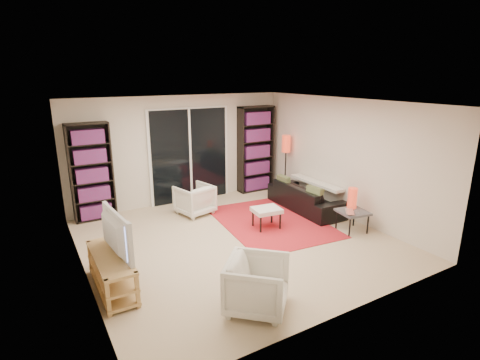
# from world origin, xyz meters

# --- Properties ---
(floor) EXTENTS (5.00, 5.00, 0.00)m
(floor) POSITION_xyz_m (0.00, 0.00, 0.00)
(floor) COLOR beige
(floor) RESTS_ON ground
(wall_back) EXTENTS (5.00, 0.02, 2.40)m
(wall_back) POSITION_xyz_m (0.00, 2.50, 1.20)
(wall_back) COLOR beige
(wall_back) RESTS_ON ground
(wall_front) EXTENTS (5.00, 0.02, 2.40)m
(wall_front) POSITION_xyz_m (0.00, -2.50, 1.20)
(wall_front) COLOR beige
(wall_front) RESTS_ON ground
(wall_left) EXTENTS (0.02, 5.00, 2.40)m
(wall_left) POSITION_xyz_m (-2.50, 0.00, 1.20)
(wall_left) COLOR beige
(wall_left) RESTS_ON ground
(wall_right) EXTENTS (0.02, 5.00, 2.40)m
(wall_right) POSITION_xyz_m (2.50, 0.00, 1.20)
(wall_right) COLOR beige
(wall_right) RESTS_ON ground
(ceiling) EXTENTS (5.00, 5.00, 0.02)m
(ceiling) POSITION_xyz_m (0.00, 0.00, 2.40)
(ceiling) COLOR white
(ceiling) RESTS_ON wall_back
(sliding_door) EXTENTS (1.92, 0.08, 2.16)m
(sliding_door) POSITION_xyz_m (0.20, 2.46, 1.05)
(sliding_door) COLOR white
(sliding_door) RESTS_ON ground
(bookshelf_left) EXTENTS (0.80, 0.30, 1.95)m
(bookshelf_left) POSITION_xyz_m (-1.95, 2.33, 0.98)
(bookshelf_left) COLOR black
(bookshelf_left) RESTS_ON ground
(bookshelf_right) EXTENTS (0.90, 0.30, 2.10)m
(bookshelf_right) POSITION_xyz_m (1.90, 2.33, 1.05)
(bookshelf_right) COLOR black
(bookshelf_right) RESTS_ON ground
(tv_stand) EXTENTS (0.42, 1.30, 0.50)m
(tv_stand) POSITION_xyz_m (-2.24, -0.49, 0.26)
(tv_stand) COLOR tan
(tv_stand) RESTS_ON floor
(tv) EXTENTS (0.23, 1.05, 0.60)m
(tv) POSITION_xyz_m (-2.22, -0.49, 0.80)
(tv) COLOR black
(tv) RESTS_ON tv_stand
(rug) EXTENTS (2.14, 2.74, 0.01)m
(rug) POSITION_xyz_m (1.01, 0.38, 0.01)
(rug) COLOR red
(rug) RESTS_ON floor
(sofa) EXTENTS (0.82, 1.94, 0.56)m
(sofa) POSITION_xyz_m (2.08, 0.60, 0.28)
(sofa) COLOR black
(sofa) RESTS_ON floor
(armchair_back) EXTENTS (0.81, 0.82, 0.62)m
(armchair_back) POSITION_xyz_m (-0.10, 1.58, 0.31)
(armchair_back) COLOR silver
(armchair_back) RESTS_ON floor
(armchair_front) EXTENTS (1.04, 1.03, 0.68)m
(armchair_front) POSITION_xyz_m (-0.79, -1.88, 0.34)
(armchair_front) COLOR silver
(armchair_front) RESTS_ON floor
(ottoman) EXTENTS (0.56, 0.48, 0.40)m
(ottoman) POSITION_xyz_m (0.77, 0.18, 0.34)
(ottoman) COLOR silver
(ottoman) RESTS_ON floor
(side_table) EXTENTS (0.58, 0.58, 0.40)m
(side_table) POSITION_xyz_m (2.06, -0.75, 0.36)
(side_table) COLOR #4B4B50
(side_table) RESTS_ON floor
(laptop) EXTENTS (0.40, 0.41, 0.03)m
(laptop) POSITION_xyz_m (1.97, -0.82, 0.41)
(laptop) COLOR silver
(laptop) RESTS_ON side_table
(table_lamp) EXTENTS (0.17, 0.17, 0.39)m
(table_lamp) POSITION_xyz_m (2.17, -0.61, 0.59)
(table_lamp) COLOR red
(table_lamp) RESTS_ON side_table
(floor_lamp) EXTENTS (0.22, 0.22, 1.46)m
(floor_lamp) POSITION_xyz_m (2.30, 1.64, 1.12)
(floor_lamp) COLOR black
(floor_lamp) RESTS_ON floor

